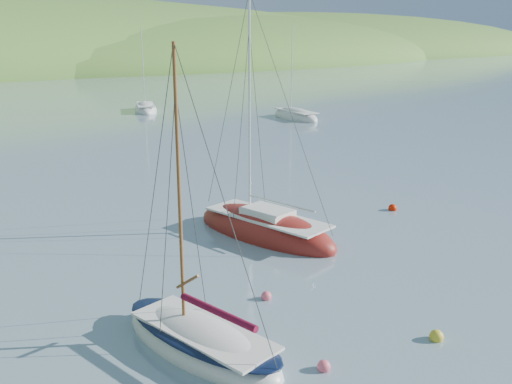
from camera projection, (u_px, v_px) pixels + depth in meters
ground at (350, 320)px, 20.75m from camera, size 700.00×700.00×0.00m
daysailer_white at (201, 342)px, 18.85m from camera, size 3.67×7.22×10.59m
sloop_red at (265, 231)px, 29.44m from camera, size 4.50×9.20×13.03m
distant_sloop_b at (146, 110)px, 75.97m from camera, size 5.95×8.63×11.65m
distant_sloop_d at (295, 117)px, 69.49m from camera, size 4.17×8.77×12.03m
mooring_buoys at (288, 286)px, 23.33m from camera, size 25.10×11.77×0.50m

